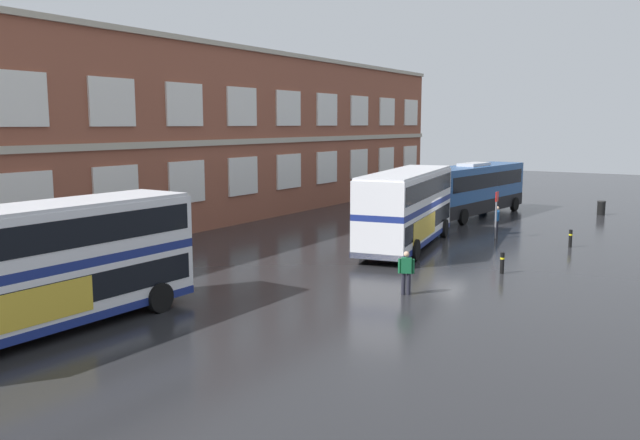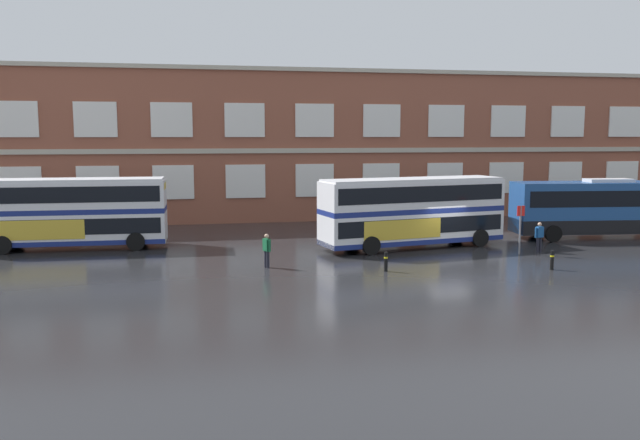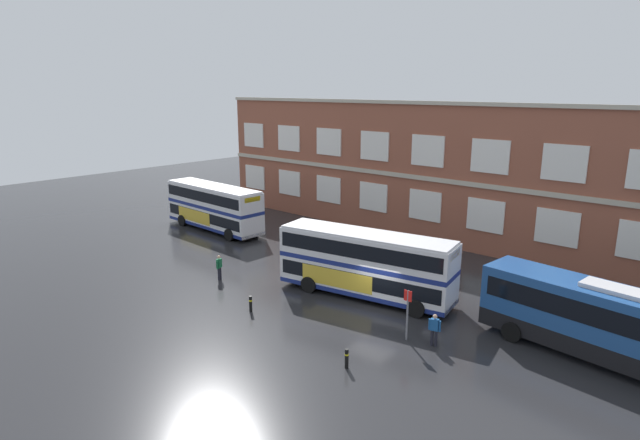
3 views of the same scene
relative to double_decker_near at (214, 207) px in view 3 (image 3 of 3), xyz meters
name	(u,v)px [view 3 (image 3 of 3)]	position (x,y,z in m)	size (l,w,h in m)	color
ground_plane	(394,300)	(21.38, -2.83, -2.15)	(120.00, 120.00, 0.00)	#232326
brick_terminal_building	(510,177)	(21.48, 13.15, 3.47)	(57.55, 8.19, 11.54)	brown
double_decker_near	(214,207)	(0.00, 0.00, 0.00)	(11.07, 3.11, 4.07)	silver
double_decker_middle	(365,263)	(19.64, -3.50, 0.00)	(11.28, 4.51, 4.07)	silver
touring_coach	(611,325)	(33.04, -2.48, -0.24)	(12.21, 3.89, 3.80)	navy
waiting_passenger	(434,329)	(26.13, -6.39, -1.22)	(0.64, 0.33, 1.70)	black
second_passenger	(219,266)	(10.58, -7.68, -1.22)	(0.38, 0.62, 1.70)	black
bus_stand_flag	(407,310)	(24.74, -6.74, -0.51)	(0.44, 0.10, 2.70)	slate
safety_bollard_west	(347,358)	(24.21, -10.97, -1.66)	(0.19, 0.19, 0.95)	black
safety_bollard_east	(251,304)	(16.12, -9.74, -1.66)	(0.19, 0.19, 0.95)	black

